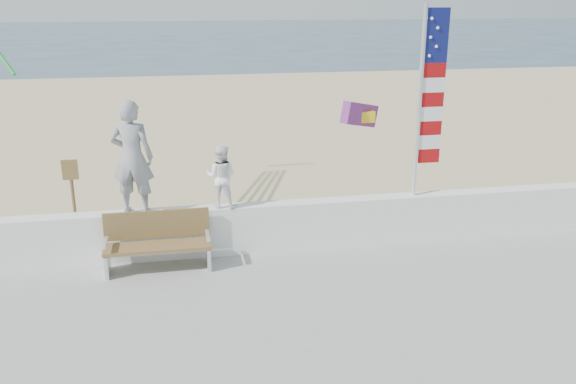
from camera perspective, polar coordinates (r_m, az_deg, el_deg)
name	(u,v)px	position (r m, az deg, el deg)	size (l,w,h in m)	color
ground	(297,309)	(9.78, 0.81, -10.86)	(220.00, 220.00, 0.00)	#2D455A
sand	(236,161)	(18.09, -4.85, 2.95)	(90.00, 40.00, 0.08)	#CAB887
seawall	(275,226)	(11.30, -1.19, -3.22)	(30.00, 0.35, 0.90)	white
adult	(132,157)	(10.75, -14.37, 3.17)	(0.72, 0.47, 1.98)	gray
child	(221,176)	(10.86, -6.25, 1.45)	(0.55, 0.43, 1.13)	white
bench	(158,241)	(10.73, -12.10, -4.49)	(1.80, 0.57, 1.00)	olive
flag	(427,94)	(11.46, 12.85, 8.89)	(0.50, 0.08, 3.50)	silver
parafoil_kite	(361,115)	(12.56, 6.80, 7.20)	(0.88, 0.60, 0.60)	red
sign	(72,188)	(13.25, -19.55, 0.38)	(0.32, 0.07, 1.46)	brown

